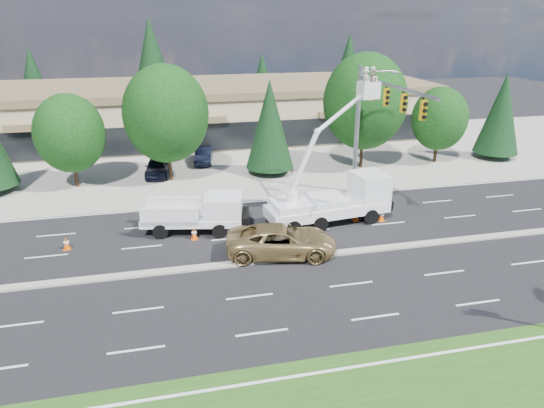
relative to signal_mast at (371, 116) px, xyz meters
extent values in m
plane|color=black|center=(-10.03, -7.04, -6.06)|extent=(140.00, 140.00, 0.00)
cube|color=gray|center=(-10.03, 12.96, -6.05)|extent=(140.00, 22.00, 0.01)
cube|color=gray|center=(-10.03, -7.04, -6.00)|extent=(120.00, 0.55, 0.12)
cube|color=tan|center=(-10.03, 22.96, -3.56)|extent=(50.00, 15.00, 5.00)
cube|color=brown|center=(-10.03, 22.96, -0.91)|extent=(50.40, 15.40, 0.70)
cube|color=black|center=(-10.03, 15.41, -4.56)|extent=(48.00, 0.12, 2.60)
cylinder|color=#332114|center=(-20.03, 7.96, -4.92)|extent=(0.28, 0.28, 2.27)
ellipsoid|color=black|center=(-20.03, 7.96, -1.95)|extent=(5.05, 5.05, 5.81)
cylinder|color=#332114|center=(-13.03, 7.96, -4.61)|extent=(0.28, 0.28, 2.90)
ellipsoid|color=black|center=(-13.03, 7.96, -0.82)|extent=(6.44, 6.44, 7.41)
cylinder|color=#332114|center=(-5.03, 7.96, -5.66)|extent=(0.26, 0.26, 0.80)
cone|color=black|center=(-5.03, 7.96, -1.97)|extent=(3.86, 3.86, 7.06)
cylinder|color=#332114|center=(2.97, 7.96, -4.51)|extent=(0.28, 0.28, 3.09)
ellipsoid|color=black|center=(2.97, 7.96, -0.48)|extent=(6.86, 6.86, 7.89)
cylinder|color=#332114|center=(9.97, 7.96, -4.99)|extent=(0.28, 0.28, 2.14)
ellipsoid|color=black|center=(9.97, 7.96, -2.20)|extent=(4.75, 4.75, 5.46)
cylinder|color=#332114|center=(15.97, 7.96, -5.66)|extent=(0.26, 0.26, 0.80)
cone|color=black|center=(15.97, 7.96, -1.97)|extent=(3.86, 3.86, 7.05)
cylinder|color=#332114|center=(-28.03, 34.96, -5.66)|extent=(0.26, 0.26, 0.80)
cone|color=black|center=(-28.03, 34.96, -1.34)|extent=(4.46, 4.46, 8.15)
cylinder|color=#332114|center=(-14.03, 34.96, -5.66)|extent=(0.26, 0.26, 0.80)
cone|color=black|center=(-14.03, 34.96, 0.44)|extent=(6.14, 6.14, 11.21)
cylinder|color=#332114|center=(-0.03, 34.96, -5.66)|extent=(0.26, 0.26, 0.80)
cone|color=black|center=(-0.03, 34.96, -1.91)|extent=(3.92, 3.92, 7.17)
cylinder|color=#332114|center=(11.97, 34.96, -5.66)|extent=(0.26, 0.26, 0.80)
cone|color=black|center=(11.97, 34.96, -0.67)|extent=(5.09, 5.09, 9.30)
cylinder|color=gray|center=(-0.03, 2.16, -1.56)|extent=(0.32, 0.32, 9.00)
cylinder|color=gray|center=(-0.03, -2.84, 2.24)|extent=(0.20, 10.00, 0.20)
cylinder|color=gray|center=(1.27, 2.16, 2.54)|extent=(2.60, 0.12, 0.12)
cube|color=gold|center=(-0.03, 0.16, 1.49)|extent=(0.32, 0.22, 1.05)
cube|color=gold|center=(-0.03, -2.04, 1.49)|extent=(0.32, 0.22, 1.05)
cube|color=gold|center=(-0.03, -4.24, 1.49)|extent=(0.32, 0.22, 1.05)
cube|color=gold|center=(-0.03, -6.44, 1.49)|extent=(0.32, 0.22, 1.05)
cube|color=white|center=(-12.03, -2.27, -5.22)|extent=(6.21, 3.31, 0.44)
cube|color=white|center=(-10.20, -2.65, -4.53)|extent=(2.54, 2.51, 1.47)
cube|color=black|center=(-9.57, -2.78, -4.34)|extent=(0.45, 1.84, 0.98)
cube|color=white|center=(-13.00, -1.12, -4.73)|extent=(3.33, 0.96, 1.08)
cube|color=white|center=(-13.37, -2.95, -4.73)|extent=(3.33, 0.96, 1.08)
cube|color=white|center=(-3.76, -2.84, -5.09)|extent=(7.92, 3.22, 0.67)
cube|color=white|center=(-0.90, -2.50, -4.08)|extent=(2.18, 2.48, 1.92)
cube|color=black|center=(-0.18, -2.41, -3.94)|extent=(0.31, 1.92, 1.15)
cube|color=white|center=(-5.00, -2.99, -4.57)|extent=(4.85, 2.75, 0.48)
cylinder|color=white|center=(-6.15, -3.13, -4.04)|extent=(0.67, 0.67, 0.77)
cube|color=white|center=(-1.45, -2.56, 2.05)|extent=(1.15, 0.99, 1.04)
imported|color=beige|center=(-1.66, -2.59, 2.43)|extent=(0.47, 0.65, 1.66)
imported|color=beige|center=(-1.24, -2.54, 2.43)|extent=(0.72, 0.88, 1.66)
ellipsoid|color=white|center=(-1.66, -2.59, 3.28)|extent=(0.25, 0.25, 0.17)
ellipsoid|color=white|center=(-1.24, -2.54, 3.28)|extent=(0.25, 0.25, 0.17)
cube|color=#ED5107|center=(-19.07, -3.16, -6.04)|extent=(0.40, 0.40, 0.03)
cone|color=#ED5107|center=(-19.07, -3.16, -5.71)|extent=(0.36, 0.36, 0.70)
cylinder|color=white|center=(-19.07, -3.16, -5.64)|extent=(0.29, 0.29, 0.10)
cube|color=#ED5107|center=(-12.05, -3.42, -6.04)|extent=(0.40, 0.40, 0.03)
cone|color=#ED5107|center=(-12.05, -3.42, -5.71)|extent=(0.36, 0.36, 0.70)
cylinder|color=white|center=(-12.05, -3.42, -5.64)|extent=(0.29, 0.29, 0.10)
cube|color=#ED5107|center=(-9.55, -3.00, -6.04)|extent=(0.40, 0.40, 0.03)
cone|color=#ED5107|center=(-9.55, -3.00, -5.71)|extent=(0.36, 0.36, 0.70)
cylinder|color=white|center=(-9.55, -3.00, -5.64)|extent=(0.29, 0.29, 0.10)
cube|color=#ED5107|center=(-1.88, -2.98, -6.04)|extent=(0.40, 0.40, 0.03)
cone|color=#ED5107|center=(-1.88, -2.98, -5.71)|extent=(0.36, 0.36, 0.70)
cylinder|color=white|center=(-1.88, -2.98, -5.64)|extent=(0.29, 0.29, 0.10)
cube|color=#ED5107|center=(-0.30, -3.32, -6.04)|extent=(0.40, 0.40, 0.03)
cone|color=#ED5107|center=(-0.30, -3.32, -5.71)|extent=(0.36, 0.36, 0.70)
cylinder|color=white|center=(-0.30, -3.32, -5.64)|extent=(0.29, 0.29, 0.10)
imported|color=#A2854E|center=(-7.57, -6.44, -5.23)|extent=(6.35, 3.79, 1.65)
imported|color=black|center=(-14.05, 9.51, -5.32)|extent=(2.18, 4.50, 1.48)
imported|color=black|center=(-10.03, 12.27, -5.38)|extent=(2.04, 4.28, 1.35)
camera|label=1|loc=(-13.30, -29.32, 6.09)|focal=32.00mm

